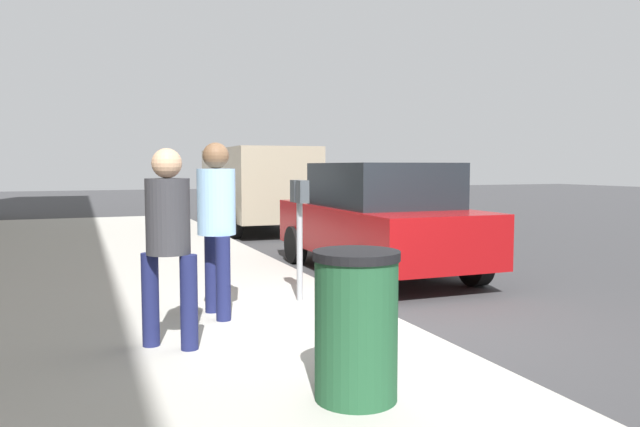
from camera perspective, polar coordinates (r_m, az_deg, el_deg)
ground_plane at (r=6.68m, az=6.34°, el=-10.50°), size 80.00×80.00×0.00m
sidewalk_slab at (r=5.92m, az=-20.87°, el=-11.97°), size 28.00×6.00×0.15m
parking_meter at (r=7.04m, az=-1.93°, el=-0.05°), size 0.36×0.12×1.41m
pedestrian_at_meter at (r=6.37m, az=-9.72°, el=-0.02°), size 0.54×0.40×1.82m
pedestrian_bystander at (r=5.34m, az=-14.11°, el=-1.70°), size 0.38×0.45×1.72m
parked_sedan_near at (r=9.65m, az=5.47°, el=-0.45°), size 4.41×1.99×1.77m
parked_van_far at (r=16.32m, az=-6.06°, el=2.83°), size 5.24×2.20×2.18m
trash_bin at (r=4.14m, az=3.42°, el=-10.43°), size 0.59×0.59×1.01m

